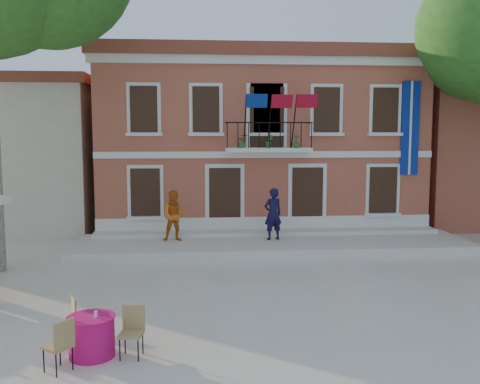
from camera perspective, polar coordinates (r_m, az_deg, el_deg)
name	(u,v)px	position (r m, az deg, el deg)	size (l,w,h in m)	color
ground	(222,285)	(14.88, -1.89, -9.83)	(90.00, 90.00, 0.00)	beige
main_building	(255,140)	(24.41, 1.61, 5.54)	(13.50, 9.59, 7.50)	#B55441
neighbor_west	(3,153)	(26.77, -24.00, 3.86)	(9.40, 9.40, 6.40)	beige
terrace	(272,244)	(19.28, 3.42, -5.59)	(14.00, 3.40, 0.30)	silver
pedestrian_navy	(273,214)	(19.21, 3.53, -2.35)	(0.68, 0.45, 1.87)	#120F33
pedestrian_orange	(175,216)	(19.11, -6.98, -2.54)	(0.87, 0.68, 1.80)	orange
cafe_table_1	(92,334)	(10.64, -15.55, -14.40)	(1.75, 1.85, 0.95)	#C01268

